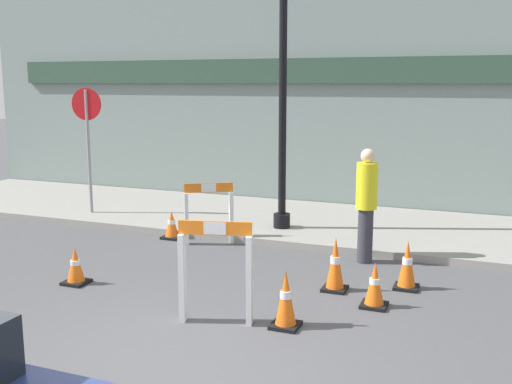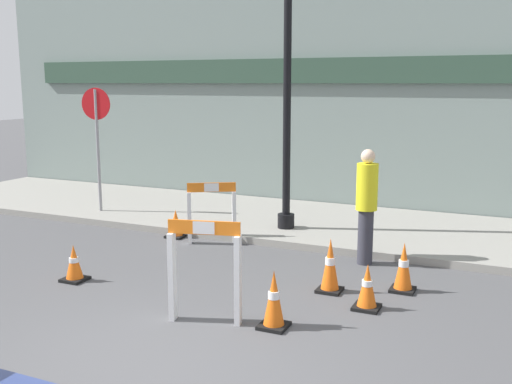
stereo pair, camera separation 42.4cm
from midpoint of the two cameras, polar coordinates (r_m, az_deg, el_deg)
The scene contains 13 objects.
sidewalk_slab at distance 10.80m, azimuth 6.34°, elevation -3.11°, with size 18.00×3.23×0.12m.
storefront_facade at distance 12.14m, azimuth 8.75°, elevation 11.16°, with size 18.00×0.22×5.50m.
streetlamp_post at distance 10.03m, azimuth 1.36°, elevation 15.55°, with size 0.44×0.44×5.22m.
stop_sign at distance 11.74m, azimuth -16.75°, elevation 5.68°, with size 0.60×0.10×2.36m.
barricade_0 at distance 6.47m, azimuth -5.77°, elevation -7.36°, with size 0.80×0.32×1.13m.
barricade_1 at distance 9.65m, azimuth -5.76°, elevation -1.85°, with size 0.74×0.51×0.99m.
traffic_cone_0 at distance 7.54m, azimuth 5.96°, elevation -6.92°, with size 0.30×0.30×0.69m.
traffic_cone_1 at distance 8.18m, azimuth -18.25°, elevation -6.76°, with size 0.30×0.30×0.49m.
traffic_cone_2 at distance 10.11m, azimuth -9.23°, elevation -3.14°, with size 0.30×0.30×0.47m.
traffic_cone_3 at distance 7.75m, azimuth 12.68°, elevation -6.87°, with size 0.30×0.30×0.63m.
traffic_cone_4 at distance 7.09m, azimuth 9.54°, elevation -8.81°, with size 0.30×0.30×0.54m.
traffic_cone_5 at distance 6.42m, azimuth 0.93°, elevation -10.25°, with size 0.30×0.30×0.63m.
person_worker at distance 8.63m, azimuth 9.09°, elevation -0.89°, with size 0.41×0.41×1.66m.
Camera 1 is at (2.53, -4.10, 2.57)m, focal length 42.00 mm.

